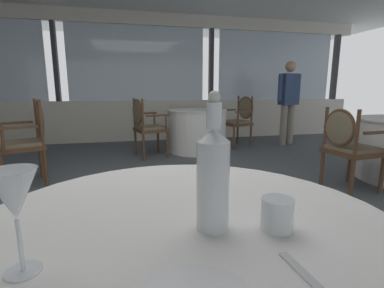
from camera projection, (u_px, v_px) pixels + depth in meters
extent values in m
plane|color=#4C5156|center=(163.00, 226.00, 2.22)|extent=(13.75, 13.75, 0.00)
cube|color=silver|center=(140.00, 121.00, 5.94)|extent=(10.01, 0.12, 0.85)
cube|color=silver|center=(136.00, 18.00, 5.54)|extent=(10.01, 0.12, 0.25)
cube|color=silver|center=(138.00, 64.00, 5.73)|extent=(2.76, 0.02, 1.50)
cube|color=#333338|center=(56.00, 62.00, 5.37)|extent=(0.08, 0.14, 1.50)
cube|color=silver|center=(276.00, 67.00, 6.42)|extent=(2.76, 0.02, 1.50)
cube|color=#333338|center=(211.00, 65.00, 6.05)|extent=(0.08, 0.14, 1.50)
cube|color=#333338|center=(335.00, 68.00, 6.74)|extent=(0.08, 0.14, 1.50)
cylinder|color=white|center=(185.00, 225.00, 0.72)|extent=(1.12, 1.12, 0.02)
cube|color=silver|center=(315.00, 285.00, 0.48)|extent=(0.03, 0.20, 0.00)
cylinder|color=white|center=(213.00, 186.00, 0.66)|extent=(0.08, 0.08, 0.22)
cone|color=white|center=(214.00, 135.00, 0.64)|extent=(0.08, 0.08, 0.03)
cylinder|color=white|center=(214.00, 116.00, 0.63)|extent=(0.04, 0.04, 0.06)
sphere|color=silver|center=(214.00, 97.00, 0.62)|extent=(0.03, 0.03, 0.03)
cylinder|color=white|center=(24.00, 271.00, 0.52)|extent=(0.06, 0.06, 0.00)
cylinder|color=white|center=(20.00, 245.00, 0.51)|extent=(0.01, 0.01, 0.10)
cone|color=white|center=(14.00, 195.00, 0.49)|extent=(0.08, 0.08, 0.09)
cylinder|color=white|center=(277.00, 214.00, 0.67)|extent=(0.08, 0.08, 0.08)
cylinder|color=white|center=(197.00, 110.00, 4.83)|extent=(1.03, 1.03, 0.02)
cylinder|color=white|center=(197.00, 131.00, 4.90)|extent=(1.00, 1.00, 0.71)
cube|color=brown|center=(151.00, 130.00, 4.47)|extent=(0.57, 0.57, 0.05)
cube|color=#75664C|center=(151.00, 127.00, 4.46)|extent=(0.52, 0.52, 0.04)
cylinder|color=brown|center=(158.00, 141.00, 4.78)|extent=(0.04, 0.04, 0.42)
cylinder|color=brown|center=(168.00, 145.00, 4.44)|extent=(0.04, 0.04, 0.42)
cylinder|color=brown|center=(136.00, 143.00, 4.59)|extent=(0.04, 0.04, 0.42)
cylinder|color=brown|center=(144.00, 147.00, 4.25)|extent=(0.04, 0.04, 0.42)
cylinder|color=brown|center=(134.00, 113.00, 4.50)|extent=(0.04, 0.04, 0.47)
cylinder|color=brown|center=(143.00, 115.00, 4.16)|extent=(0.04, 0.04, 0.47)
ellipsoid|color=#75664C|center=(137.00, 112.00, 4.32)|extent=(0.16, 0.39, 0.40)
torus|color=brown|center=(137.00, 112.00, 4.32)|extent=(0.14, 0.40, 0.41)
cube|color=brown|center=(146.00, 113.00, 4.65)|extent=(0.36, 0.14, 0.03)
cylinder|color=brown|center=(154.00, 119.00, 4.74)|extent=(0.03, 0.03, 0.22)
cube|color=brown|center=(158.00, 116.00, 4.22)|extent=(0.36, 0.14, 0.03)
cylinder|color=brown|center=(166.00, 122.00, 4.31)|extent=(0.03, 0.03, 0.22)
cube|color=brown|center=(236.00, 124.00, 5.29)|extent=(0.57, 0.57, 0.05)
cube|color=#75664C|center=(236.00, 121.00, 5.28)|extent=(0.52, 0.52, 0.04)
cylinder|color=brown|center=(234.00, 138.00, 5.06)|extent=(0.04, 0.04, 0.41)
cylinder|color=brown|center=(221.00, 135.00, 5.41)|extent=(0.04, 0.04, 0.41)
cylinder|color=brown|center=(251.00, 136.00, 5.25)|extent=(0.04, 0.04, 0.41)
cylinder|color=brown|center=(238.00, 134.00, 5.60)|extent=(0.04, 0.04, 0.41)
cylinder|color=brown|center=(252.00, 110.00, 5.16)|extent=(0.04, 0.04, 0.50)
cylinder|color=brown|center=(238.00, 108.00, 5.50)|extent=(0.04, 0.04, 0.50)
ellipsoid|color=#75664C|center=(245.00, 108.00, 5.33)|extent=(0.16, 0.39, 0.42)
torus|color=brown|center=(245.00, 108.00, 5.33)|extent=(0.15, 0.42, 0.43)
cube|color=brown|center=(244.00, 112.00, 5.02)|extent=(0.36, 0.14, 0.03)
cylinder|color=brown|center=(238.00, 118.00, 4.97)|extent=(0.03, 0.03, 0.22)
cube|color=brown|center=(228.00, 110.00, 5.44)|extent=(0.36, 0.14, 0.03)
cylinder|color=brown|center=(222.00, 116.00, 5.40)|extent=(0.03, 0.03, 0.22)
cube|color=brown|center=(21.00, 147.00, 3.10)|extent=(0.60, 0.60, 0.05)
cube|color=#75664C|center=(21.00, 143.00, 3.09)|extent=(0.55, 0.55, 0.04)
cylinder|color=brown|center=(3.00, 174.00, 2.87)|extent=(0.04, 0.04, 0.42)
cylinder|color=brown|center=(2.00, 166.00, 3.19)|extent=(0.04, 0.04, 0.42)
cylinder|color=brown|center=(46.00, 168.00, 3.10)|extent=(0.04, 0.04, 0.42)
cylinder|color=brown|center=(41.00, 161.00, 3.42)|extent=(0.04, 0.04, 0.42)
cylinder|color=brown|center=(41.00, 123.00, 3.00)|extent=(0.04, 0.04, 0.50)
cylinder|color=brown|center=(37.00, 120.00, 3.32)|extent=(0.04, 0.04, 0.50)
ellipsoid|color=#75664C|center=(40.00, 119.00, 3.16)|extent=(0.19, 0.38, 0.42)
torus|color=brown|center=(40.00, 119.00, 3.16)|extent=(0.19, 0.41, 0.43)
cube|color=brown|center=(18.00, 128.00, 2.84)|extent=(0.35, 0.17, 0.03)
cylinder|color=brown|center=(3.00, 140.00, 2.78)|extent=(0.03, 0.03, 0.22)
cube|color=brown|center=(15.00, 123.00, 3.24)|extent=(0.35, 0.17, 0.03)
cylinder|color=brown|center=(2.00, 133.00, 3.19)|extent=(0.03, 0.03, 0.22)
cube|color=brown|center=(353.00, 152.00, 2.97)|extent=(0.50, 0.50, 0.05)
cube|color=#75664C|center=(353.00, 148.00, 2.97)|extent=(0.46, 0.46, 0.04)
cylinder|color=brown|center=(350.00, 166.00, 3.26)|extent=(0.04, 0.04, 0.39)
cylinder|color=brown|center=(382.00, 175.00, 2.89)|extent=(0.04, 0.04, 0.39)
cylinder|color=brown|center=(322.00, 168.00, 3.14)|extent=(0.04, 0.04, 0.39)
cylinder|color=brown|center=(352.00, 179.00, 2.77)|extent=(0.04, 0.04, 0.39)
cylinder|color=brown|center=(326.00, 127.00, 3.05)|extent=(0.04, 0.04, 0.44)
cylinder|color=brown|center=(357.00, 133.00, 2.68)|extent=(0.04, 0.04, 0.44)
ellipsoid|color=#75664C|center=(339.00, 128.00, 2.86)|extent=(0.08, 0.39, 0.37)
torus|color=brown|center=(339.00, 128.00, 2.86)|extent=(0.07, 0.39, 0.39)
cube|color=brown|center=(338.00, 126.00, 3.17)|extent=(0.37, 0.07, 0.03)
cylinder|color=brown|center=(347.00, 135.00, 3.23)|extent=(0.03, 0.03, 0.22)
cube|color=brown|center=(379.00, 132.00, 2.70)|extent=(0.37, 0.07, 0.03)
cylinder|color=gray|center=(290.00, 125.00, 5.54)|extent=(0.13, 0.13, 0.79)
cylinder|color=gray|center=(283.00, 125.00, 5.47)|extent=(0.13, 0.13, 0.79)
cube|color=#334770|center=(289.00, 89.00, 5.37)|extent=(0.39, 0.27, 0.59)
sphere|color=tan|center=(291.00, 67.00, 5.29)|extent=(0.20, 0.20, 0.20)
cylinder|color=#334770|center=(298.00, 88.00, 5.46)|extent=(0.09, 0.09, 0.50)
cylinder|color=#334770|center=(280.00, 88.00, 5.28)|extent=(0.09, 0.09, 0.50)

